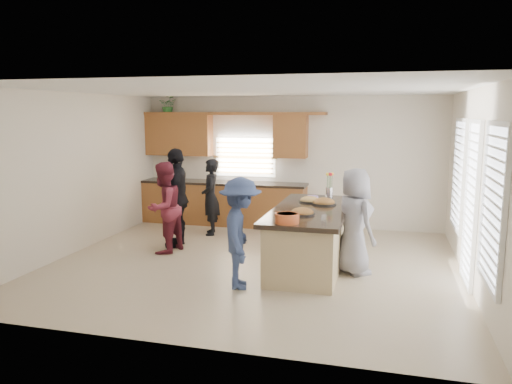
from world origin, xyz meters
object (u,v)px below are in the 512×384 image
(woman_left_front, at_px, (177,198))
(woman_right_front, at_px, (355,221))
(woman_left_mid, at_px, (164,208))
(woman_right_back, at_px, (240,233))
(island, at_px, (310,239))
(salad_bowl, at_px, (287,218))
(woman_left_back, at_px, (211,197))

(woman_left_front, xyz_separation_m, woman_right_front, (3.26, -0.80, -0.09))
(woman_left_mid, relative_size, woman_right_front, 0.99)
(woman_right_back, bearing_deg, island, -47.90)
(woman_left_mid, xyz_separation_m, woman_right_back, (1.81, -1.38, -0.02))
(salad_bowl, height_order, woman_right_front, woman_right_front)
(woman_right_front, bearing_deg, island, 37.65)
(salad_bowl, height_order, woman_left_mid, woman_left_mid)
(island, height_order, woman_left_front, woman_left_front)
(island, distance_m, woman_left_front, 2.67)
(salad_bowl, bearing_deg, woman_left_mid, 152.01)
(island, xyz_separation_m, woman_left_back, (-2.27, 1.61, 0.32))
(woman_left_back, distance_m, woman_right_front, 3.47)
(woman_left_back, height_order, woman_left_front, woman_left_front)
(island, bearing_deg, woman_right_front, -14.41)
(woman_left_back, bearing_deg, woman_left_mid, -33.12)
(woman_left_mid, height_order, woman_right_front, woman_right_front)
(woman_left_mid, relative_size, woman_right_back, 1.02)
(woman_right_back, bearing_deg, woman_left_back, 12.54)
(salad_bowl, bearing_deg, woman_left_front, 143.71)
(salad_bowl, xyz_separation_m, woman_right_front, (0.85, 0.97, -0.21))
(island, distance_m, woman_left_mid, 2.63)
(island, distance_m, woman_right_front, 0.81)
(salad_bowl, xyz_separation_m, woman_left_back, (-2.12, 2.77, -0.26))
(woman_left_back, height_order, woman_right_front, woman_right_front)
(woman_left_mid, xyz_separation_m, woman_right_front, (3.31, -0.33, 0.01))
(woman_left_back, xyz_separation_m, woman_left_mid, (-0.34, -1.46, 0.04))
(woman_right_front, bearing_deg, woman_right_back, 86.91)
(woman_left_front, bearing_deg, woman_left_mid, -19.95)
(salad_bowl, bearing_deg, woman_left_back, 127.47)
(salad_bowl, distance_m, woman_left_front, 2.99)
(woman_left_back, relative_size, woman_left_front, 0.85)
(island, bearing_deg, woman_left_mid, 176.64)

